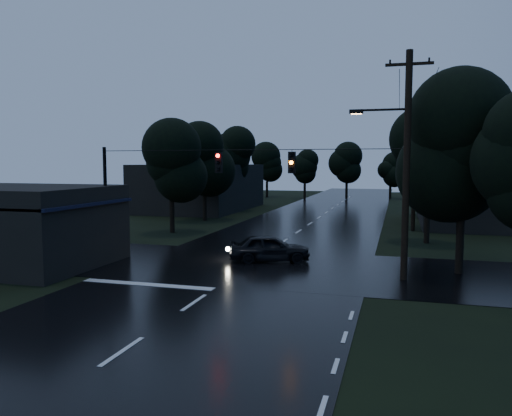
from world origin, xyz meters
The scene contains 17 objects.
ground centered at (0.00, 0.00, 0.00)m, with size 160.00×160.00×0.00m, color black.
main_road centered at (0.00, 30.00, 0.00)m, with size 12.00×120.00×0.02m, color black.
cross_street centered at (0.00, 12.00, 0.00)m, with size 60.00×9.00×0.02m, color black.
building_far_right centered at (14.00, 34.00, 2.20)m, with size 10.00×14.00×4.40m, color black.
building_far_left centered at (-14.00, 40.00, 2.50)m, with size 10.00×16.00×5.00m, color black.
utility_pole_main centered at (7.41, 11.00, 5.26)m, with size 3.50×0.30×10.00m.
utility_pole_far centered at (8.30, 28.00, 3.88)m, with size 2.00×0.30×7.50m.
anchor_pole_left centered at (-7.50, 11.00, 3.00)m, with size 0.18×0.18×6.00m, color black.
span_signals centered at (0.56, 10.99, 5.24)m, with size 15.00×0.37×1.12m.
tree_corner_near centered at (10.00, 13.00, 5.99)m, with size 4.48×4.48×9.44m.
tree_left_a centered at (-9.00, 22.00, 5.24)m, with size 3.92×3.92×8.26m.
tree_left_b centered at (-9.60, 30.00, 5.62)m, with size 4.20×4.20×8.85m.
tree_left_c centered at (-10.20, 40.00, 5.99)m, with size 4.48×4.48×9.44m.
tree_right_a centered at (9.00, 22.00, 5.62)m, with size 4.20×4.20×8.85m.
tree_right_b centered at (9.60, 30.00, 5.99)m, with size 4.48×4.48×9.44m.
tree_right_c centered at (10.20, 40.00, 6.37)m, with size 4.76×4.76×10.03m.
car centered at (0.74, 13.39, 0.72)m, with size 1.70×4.24×1.44m, color black.
Camera 1 is at (7.20, -11.75, 5.18)m, focal length 35.00 mm.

